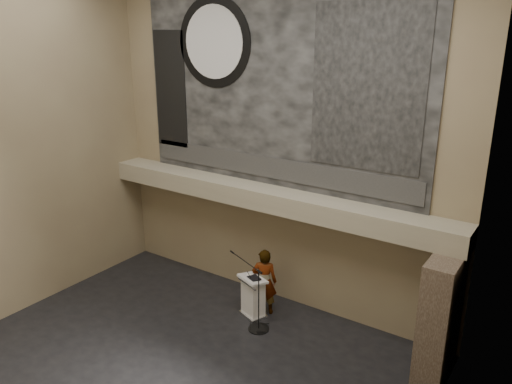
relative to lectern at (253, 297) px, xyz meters
The scene contains 19 objects.
floor 2.83m from the lectern, 94.22° to the right, with size 10.00×10.00×0.00m, color black.
wall_back 3.90m from the lectern, 99.42° to the left, with size 10.00×0.02×8.50m, color #78654C.
wall_left 6.96m from the lectern, 151.99° to the right, with size 0.02×8.00×8.50m, color #78654C.
wall_right 6.66m from the lectern, 30.00° to the right, with size 0.02×8.00×8.50m, color #78654C.
soffit 2.55m from the lectern, 103.80° to the left, with size 10.00×0.80×0.50m, color gray.
sprinkler_left 2.89m from the lectern, 156.57° to the left, with size 0.04×0.04×0.06m, color #B2893D.
sprinkler_right 2.82m from the lectern, 24.75° to the left, with size 0.04×0.04×0.06m, color #B2893D.
banner 5.29m from the lectern, 99.65° to the left, with size 8.00×0.05×5.00m, color black.
banner_text_strip 3.31m from the lectern, 99.98° to the left, with size 7.76×0.02×0.55m, color #2B2B2B.
banner_clock_rim 6.57m from the lectern, 149.90° to the left, with size 2.30×2.30×0.02m, color black.
banner_clock_face 6.57m from the lectern, 150.33° to the left, with size 1.84×1.84×0.02m, color silver.
banner_building_print 5.81m from the lectern, 27.88° to the left, with size 2.60×0.02×3.60m, color black.
banner_brick_print 6.15m from the lectern, 162.13° to the left, with size 1.10×0.02×3.20m, color black.
stone_pier 4.53m from the lectern, ahead, with size 0.60×1.40×2.70m, color #403227.
lectern is the anchor object (origin of this frame).
binder 0.57m from the lectern, 36.67° to the right, with size 0.31×0.25×0.04m, color black.
papers 0.56m from the lectern, 163.86° to the right, with size 0.20×0.28×0.01m, color white.
speaker_person 0.48m from the lectern, 67.28° to the left, with size 0.65×0.42×1.77m, color silver.
mic_stand 0.64m from the lectern, 44.46° to the right, with size 1.49×0.79×1.62m.
Camera 1 is at (6.56, -6.44, 7.03)m, focal length 35.00 mm.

